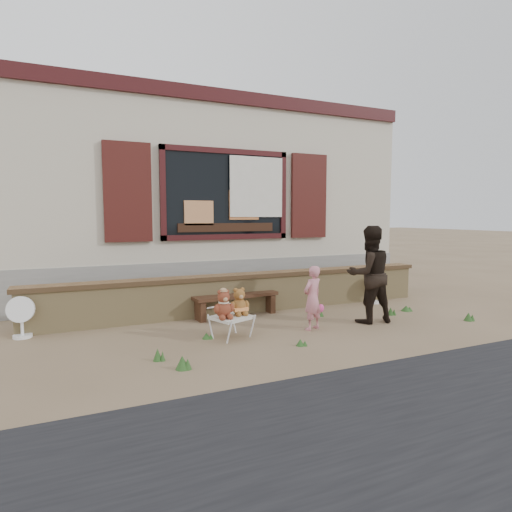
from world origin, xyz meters
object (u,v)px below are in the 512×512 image
teddy_bear_right (239,301)px  folding_chair (231,318)px  bench (236,300)px  teddy_bear_left (223,304)px  child (312,298)px  adult (369,274)px

teddy_bear_right → folding_chair: bearing=-180.0°
bench → teddy_bear_right: teddy_bear_right is taller
bench → teddy_bear_left: bearing=-124.0°
child → adult: 1.07m
teddy_bear_right → child: size_ratio=0.41×
bench → teddy_bear_right: 1.17m
bench → child: (0.71, -1.21, 0.20)m
bench → child: 1.42m
teddy_bear_left → child: 1.36m
folding_chair → teddy_bear_right: bearing=0.0°
folding_chair → teddy_bear_left: teddy_bear_left is taller
teddy_bear_right → child: 1.10m
folding_chair → bench: bearing=44.9°
teddy_bear_left → adult: bearing=-20.8°
bench → teddy_bear_left: 1.37m
bench → child: child is taller
folding_chair → adult: (2.26, -0.06, 0.48)m
child → adult: bearing=161.4°
teddy_bear_left → adult: (2.39, -0.01, 0.26)m
folding_chair → teddy_bear_left: (-0.13, -0.05, 0.22)m
teddy_bear_left → folding_chair: bearing=-0.0°
teddy_bear_right → teddy_bear_left: bearing=180.0°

